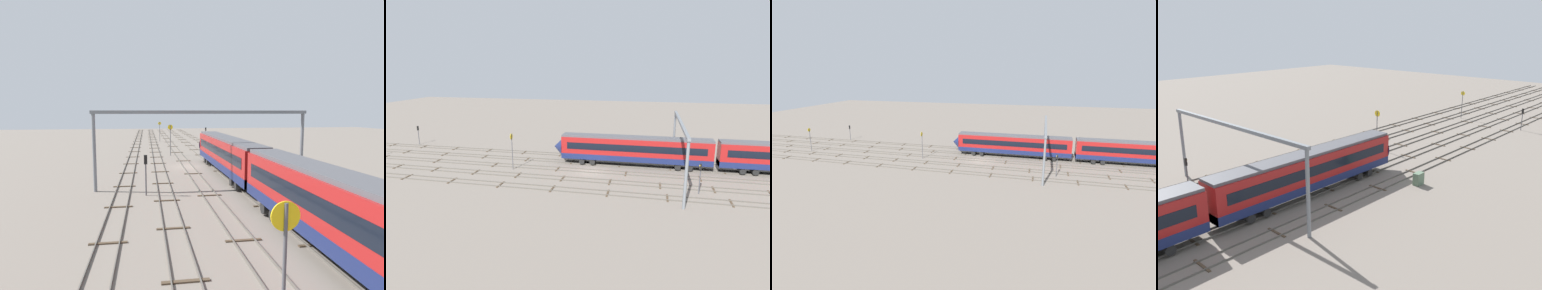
% 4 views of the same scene
% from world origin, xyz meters
% --- Properties ---
extents(ground_plane, '(210.88, 210.88, 0.00)m').
position_xyz_m(ground_plane, '(0.00, 0.00, 0.00)').
color(ground_plane, slate).
extents(track_near_foreground, '(194.88, 2.40, 0.16)m').
position_xyz_m(track_near_foreground, '(0.00, -8.58, 0.07)').
color(track_near_foreground, '#59544C').
rests_on(track_near_foreground, ground).
extents(track_with_train, '(194.88, 2.40, 0.16)m').
position_xyz_m(track_with_train, '(0.00, -4.29, 0.07)').
color(track_with_train, '#59544C').
rests_on(track_with_train, ground).
extents(track_middle, '(194.88, 2.40, 0.16)m').
position_xyz_m(track_middle, '(0.00, 0.00, 0.07)').
color(track_middle, '#59544C').
rests_on(track_middle, ground).
extents(track_second_far, '(194.88, 2.40, 0.16)m').
position_xyz_m(track_second_far, '(-0.00, 4.29, 0.07)').
color(track_second_far, '#59544C').
rests_on(track_second_far, ground).
extents(track_far_background, '(194.88, 2.40, 0.16)m').
position_xyz_m(track_far_background, '(0.00, 8.58, 0.07)').
color(track_far_background, '#59544C').
rests_on(track_far_background, ground).
extents(overhead_gantry, '(0.40, 23.31, 8.40)m').
position_xyz_m(overhead_gantry, '(-12.94, 0.05, 6.59)').
color(overhead_gantry, slate).
rests_on(overhead_gantry, ground).
extents(speed_sign_mid_trackside, '(0.14, 0.83, 5.44)m').
position_xyz_m(speed_sign_mid_trackside, '(40.20, 2.43, 3.42)').
color(speed_sign_mid_trackside, '#4C4C51').
rests_on(speed_sign_mid_trackside, ground).
extents(speed_sign_far_trackside, '(0.14, 0.94, 5.84)m').
position_xyz_m(speed_sign_far_trackside, '(12.36, 1.63, 3.77)').
color(speed_sign_far_trackside, '#4C4C51').
rests_on(speed_sign_far_trackside, ground).
extents(signal_light_trackside_approach, '(0.31, 0.32, 4.06)m').
position_xyz_m(signal_light_trackside_approach, '(-15.22, 6.20, 2.68)').
color(signal_light_trackside_approach, '#4C4C51').
rests_on(signal_light_trackside_approach, ground).
extents(signal_light_trackside_departure, '(0.31, 0.32, 3.91)m').
position_xyz_m(signal_light_trackside_departure, '(38.42, -10.19, 2.59)').
color(signal_light_trackside_departure, '#4C4C51').
rests_on(signal_light_trackside_departure, ground).
extents(relay_cabinet, '(1.29, 0.79, 1.47)m').
position_xyz_m(relay_cabinet, '(4.08, -11.37, 0.73)').
color(relay_cabinet, '#597259').
rests_on(relay_cabinet, ground).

